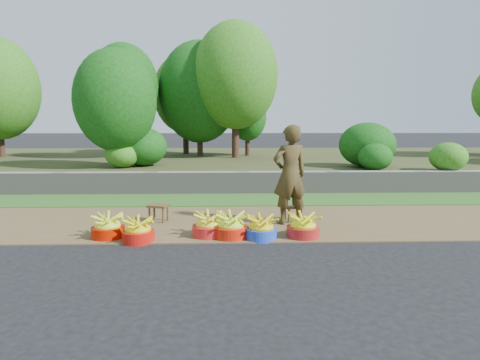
{
  "coord_description": "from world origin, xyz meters",
  "views": [
    {
      "loc": [
        -0.34,
        -5.62,
        1.75
      ],
      "look_at": [
        -0.14,
        1.3,
        0.75
      ],
      "focal_mm": 30.0,
      "sensor_mm": 36.0,
      "label": 1
    }
  ],
  "objects_px": {
    "basin_c": "(209,226)",
    "stool_left": "(158,208)",
    "basin_a": "(108,228)",
    "stool_right": "(293,209)",
    "basin_f": "(303,227)",
    "basin_d": "(231,227)",
    "basin_b": "(138,231)",
    "vendor_woman": "(290,175)",
    "basin_e": "(261,229)"
  },
  "relations": [
    {
      "from": "basin_a",
      "to": "basin_c",
      "type": "bearing_deg",
      "value": 1.02
    },
    {
      "from": "basin_b",
      "to": "basin_d",
      "type": "distance_m",
      "value": 1.38
    },
    {
      "from": "basin_c",
      "to": "basin_b",
      "type": "bearing_deg",
      "value": -167.44
    },
    {
      "from": "basin_a",
      "to": "basin_d",
      "type": "xyz_separation_m",
      "value": [
        1.87,
        -0.06,
        0.01
      ]
    },
    {
      "from": "basin_b",
      "to": "stool_right",
      "type": "distance_m",
      "value": 2.71
    },
    {
      "from": "basin_c",
      "to": "basin_a",
      "type": "bearing_deg",
      "value": -178.98
    },
    {
      "from": "basin_e",
      "to": "stool_left",
      "type": "relative_size",
      "value": 1.19
    },
    {
      "from": "stool_right",
      "to": "basin_a",
      "type": "bearing_deg",
      "value": -163.07
    },
    {
      "from": "basin_a",
      "to": "basin_b",
      "type": "distance_m",
      "value": 0.54
    },
    {
      "from": "basin_d",
      "to": "basin_f",
      "type": "distance_m",
      "value": 1.1
    },
    {
      "from": "basin_a",
      "to": "basin_b",
      "type": "bearing_deg",
      "value": -21.95
    },
    {
      "from": "basin_a",
      "to": "basin_d",
      "type": "distance_m",
      "value": 1.87
    },
    {
      "from": "basin_f",
      "to": "basin_d",
      "type": "bearing_deg",
      "value": 179.56
    },
    {
      "from": "basin_c",
      "to": "basin_f",
      "type": "distance_m",
      "value": 1.44
    },
    {
      "from": "basin_a",
      "to": "stool_left",
      "type": "height_order",
      "value": "basin_a"
    },
    {
      "from": "basin_a",
      "to": "basin_c",
      "type": "height_order",
      "value": "basin_c"
    },
    {
      "from": "stool_right",
      "to": "vendor_woman",
      "type": "relative_size",
      "value": 0.22
    },
    {
      "from": "basin_b",
      "to": "stool_left",
      "type": "xyz_separation_m",
      "value": [
        0.1,
        1.16,
        0.1
      ]
    },
    {
      "from": "basin_b",
      "to": "basin_c",
      "type": "bearing_deg",
      "value": 12.56
    },
    {
      "from": "basin_f",
      "to": "stool_left",
      "type": "distance_m",
      "value": 2.57
    },
    {
      "from": "basin_d",
      "to": "stool_right",
      "type": "height_order",
      "value": "basin_d"
    },
    {
      "from": "basin_a",
      "to": "basin_d",
      "type": "relative_size",
      "value": 0.95
    },
    {
      "from": "stool_left",
      "to": "stool_right",
      "type": "xyz_separation_m",
      "value": [
        2.37,
        -0.05,
        -0.02
      ]
    },
    {
      "from": "basin_c",
      "to": "stool_left",
      "type": "height_order",
      "value": "basin_c"
    },
    {
      "from": "stool_left",
      "to": "basin_e",
      "type": "bearing_deg",
      "value": -32.16
    },
    {
      "from": "basin_a",
      "to": "basin_c",
      "type": "relative_size",
      "value": 0.98
    },
    {
      "from": "basin_a",
      "to": "basin_f",
      "type": "distance_m",
      "value": 2.97
    },
    {
      "from": "stool_right",
      "to": "stool_left",
      "type": "bearing_deg",
      "value": 178.85
    },
    {
      "from": "basin_a",
      "to": "vendor_woman",
      "type": "height_order",
      "value": "vendor_woman"
    },
    {
      "from": "basin_e",
      "to": "stool_left",
      "type": "bearing_deg",
      "value": 147.84
    },
    {
      "from": "basin_d",
      "to": "stool_right",
      "type": "relative_size",
      "value": 1.43
    },
    {
      "from": "basin_a",
      "to": "basin_b",
      "type": "xyz_separation_m",
      "value": [
        0.5,
        -0.2,
        -0.01
      ]
    },
    {
      "from": "basin_d",
      "to": "vendor_woman",
      "type": "xyz_separation_m",
      "value": [
        1.01,
        0.81,
        0.69
      ]
    },
    {
      "from": "vendor_woman",
      "to": "basin_a",
      "type": "bearing_deg",
      "value": -2.91
    },
    {
      "from": "stool_left",
      "to": "vendor_woman",
      "type": "height_order",
      "value": "vendor_woman"
    },
    {
      "from": "basin_d",
      "to": "vendor_woman",
      "type": "height_order",
      "value": "vendor_woman"
    },
    {
      "from": "basin_b",
      "to": "basin_c",
      "type": "height_order",
      "value": "basin_c"
    },
    {
      "from": "basin_d",
      "to": "stool_left",
      "type": "relative_size",
      "value": 1.31
    },
    {
      "from": "basin_a",
      "to": "basin_f",
      "type": "height_order",
      "value": "basin_a"
    },
    {
      "from": "basin_b",
      "to": "basin_c",
      "type": "relative_size",
      "value": 0.93
    },
    {
      "from": "stool_left",
      "to": "basin_f",
      "type": "bearing_deg",
      "value": -23.35
    },
    {
      "from": "basin_a",
      "to": "vendor_woman",
      "type": "relative_size",
      "value": 0.29
    },
    {
      "from": "basin_b",
      "to": "basin_f",
      "type": "xyz_separation_m",
      "value": [
        2.47,
        0.14,
        0.01
      ]
    },
    {
      "from": "basin_b",
      "to": "basin_f",
      "type": "height_order",
      "value": "basin_f"
    },
    {
      "from": "stool_left",
      "to": "basin_b",
      "type": "bearing_deg",
      "value": -95.13
    },
    {
      "from": "stool_left",
      "to": "stool_right",
      "type": "height_order",
      "value": "stool_left"
    },
    {
      "from": "basin_f",
      "to": "basin_b",
      "type": "bearing_deg",
      "value": -176.86
    },
    {
      "from": "basin_f",
      "to": "stool_right",
      "type": "distance_m",
      "value": 0.97
    },
    {
      "from": "basin_a",
      "to": "stool_left",
      "type": "bearing_deg",
      "value": 57.64
    },
    {
      "from": "basin_d",
      "to": "basin_e",
      "type": "bearing_deg",
      "value": -8.68
    }
  ]
}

